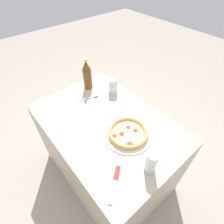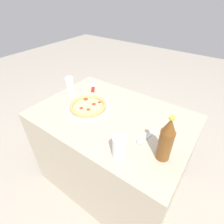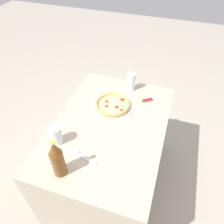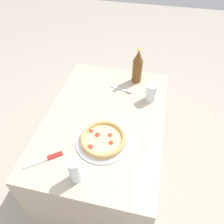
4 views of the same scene
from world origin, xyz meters
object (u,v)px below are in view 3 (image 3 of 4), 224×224
knife (154,99)px  spoon (81,155)px  pizza_salami (112,105)px  glass_cola (131,82)px  glass_red_wine (56,136)px  beer_bottle (57,159)px

knife → spoon: (-0.64, 0.31, 0.00)m
pizza_salami → spoon: (-0.46, 0.04, -0.01)m
spoon → glass_cola: bearing=-9.2°
glass_red_wine → glass_cola: bearing=-24.0°
knife → pizza_salami: bearing=124.4°
beer_bottle → knife: beer_bottle is taller
pizza_salami → glass_red_wine: (-0.41, 0.22, 0.04)m
glass_cola → beer_bottle: 0.85m
pizza_salami → knife: bearing=-55.6°
pizza_salami → glass_red_wine: glass_red_wine is taller
glass_cola → beer_bottle: (-0.83, 0.17, 0.06)m
knife → spoon: bearing=154.4°
glass_cola → pizza_salami: bearing=163.6°
glass_red_wine → beer_bottle: size_ratio=0.47×
beer_bottle → knife: 0.86m
glass_red_wine → beer_bottle: (-0.18, -0.12, 0.07)m
glass_red_wine → knife: (0.59, -0.48, -0.05)m
glass_cola → beer_bottle: beer_bottle is taller
pizza_salami → glass_red_wine: size_ratio=2.56×
glass_cola → beer_bottle: bearing=168.4°
pizza_salami → glass_red_wine: bearing=151.8°
glass_red_wine → beer_bottle: beer_bottle is taller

